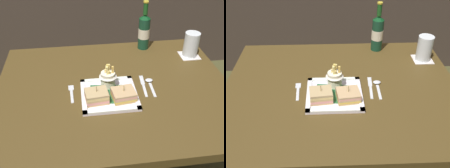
# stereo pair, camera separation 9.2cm
# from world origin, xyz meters

# --- Properties ---
(dining_table) EXTENTS (1.07, 0.87, 0.75)m
(dining_table) POSITION_xyz_m (0.00, 0.00, 0.63)
(dining_table) COLOR #4C3919
(dining_table) RESTS_ON ground_plane
(square_plate) EXTENTS (0.24, 0.24, 0.02)m
(square_plate) POSITION_xyz_m (-0.03, -0.06, 0.75)
(square_plate) COLOR white
(square_plate) RESTS_ON dining_table
(sandwich_half_left) EXTENTS (0.10, 0.09, 0.07)m
(sandwich_half_left) POSITION_xyz_m (-0.09, -0.10, 0.78)
(sandwich_half_left) COLOR tan
(sandwich_half_left) RESTS_ON square_plate
(sandwich_half_right) EXTENTS (0.10, 0.10, 0.07)m
(sandwich_half_right) POSITION_xyz_m (0.02, -0.10, 0.78)
(sandwich_half_right) COLOR tan
(sandwich_half_right) RESTS_ON square_plate
(fries_cup) EXTENTS (0.08, 0.08, 0.11)m
(fries_cup) POSITION_xyz_m (-0.03, -0.00, 0.81)
(fries_cup) COLOR #EFE8C7
(fries_cup) RESTS_ON square_plate
(beer_bottle) EXTENTS (0.06, 0.06, 0.27)m
(beer_bottle) POSITION_xyz_m (0.21, 0.36, 0.85)
(beer_bottle) COLOR #153E28
(beer_bottle) RESTS_ON dining_table
(drink_coaster) EXTENTS (0.10, 0.10, 0.00)m
(drink_coaster) POSITION_xyz_m (0.44, 0.23, 0.75)
(drink_coaster) COLOR silver
(drink_coaster) RESTS_ON dining_table
(water_glass) EXTENTS (0.08, 0.08, 0.13)m
(water_glass) POSITION_xyz_m (0.44, 0.23, 0.81)
(water_glass) COLOR silver
(water_glass) RESTS_ON dining_table
(fork) EXTENTS (0.03, 0.13, 0.00)m
(fork) POSITION_xyz_m (-0.20, -0.02, 0.75)
(fork) COLOR silver
(fork) RESTS_ON dining_table
(knife) EXTENTS (0.03, 0.17, 0.00)m
(knife) POSITION_xyz_m (0.13, -0.00, 0.75)
(knife) COLOR silver
(knife) RESTS_ON dining_table
(spoon) EXTENTS (0.03, 0.14, 0.01)m
(spoon) POSITION_xyz_m (0.16, 0.01, 0.75)
(spoon) COLOR silver
(spoon) RESTS_ON dining_table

